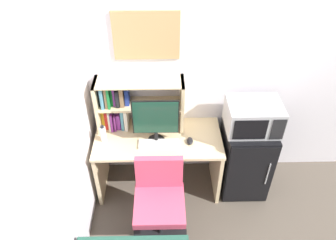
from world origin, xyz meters
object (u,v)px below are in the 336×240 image
(hutch_bookshelf, at_px, (126,103))
(keyboard, at_px, (159,144))
(water_bottle, at_px, (103,134))
(wall_corkboard, at_px, (146,36))
(computer_mouse, at_px, (190,141))
(mini_fridge, at_px, (245,158))
(desk_chair, at_px, (160,206))
(microwave, at_px, (253,116))
(monitor, at_px, (156,119))

(hutch_bookshelf, relative_size, keyboard, 2.20)
(water_bottle, xyz_separation_m, wall_corkboard, (0.45, 0.34, 0.87))
(computer_mouse, bearing_deg, hutch_bookshelf, 156.60)
(computer_mouse, height_order, mini_fridge, mini_fridge)
(hutch_bookshelf, bearing_deg, desk_chair, -67.13)
(water_bottle, xyz_separation_m, microwave, (1.47, 0.03, 0.17))
(hutch_bookshelf, distance_m, computer_mouse, 0.75)
(keyboard, bearing_deg, water_bottle, 172.37)
(monitor, distance_m, water_bottle, 0.56)
(microwave, bearing_deg, hutch_bookshelf, 170.99)
(monitor, relative_size, keyboard, 1.23)
(hutch_bookshelf, relative_size, wall_corkboard, 1.43)
(water_bottle, xyz_separation_m, desk_chair, (0.55, -0.55, -0.43))
(monitor, xyz_separation_m, water_bottle, (-0.52, 0.01, -0.19))
(monitor, height_order, mini_fridge, monitor)
(hutch_bookshelf, distance_m, keyboard, 0.53)
(mini_fridge, bearing_deg, desk_chair, -147.69)
(keyboard, height_order, wall_corkboard, wall_corkboard)
(monitor, height_order, computer_mouse, monitor)
(water_bottle, bearing_deg, wall_corkboard, 36.83)
(computer_mouse, relative_size, wall_corkboard, 0.17)
(water_bottle, relative_size, microwave, 0.37)
(monitor, distance_m, wall_corkboard, 0.77)
(computer_mouse, height_order, water_bottle, water_bottle)
(keyboard, distance_m, microwave, 0.96)
(mini_fridge, distance_m, wall_corkboard, 1.65)
(computer_mouse, distance_m, water_bottle, 0.86)
(hutch_bookshelf, relative_size, water_bottle, 4.60)
(mini_fridge, relative_size, wall_corkboard, 1.37)
(microwave, distance_m, desk_chair, 1.24)
(desk_chair, xyz_separation_m, wall_corkboard, (-0.10, 0.89, 1.30))
(computer_mouse, bearing_deg, microwave, 7.29)
(microwave, height_order, wall_corkboard, wall_corkboard)
(mini_fridge, height_order, wall_corkboard, wall_corkboard)
(hutch_bookshelf, bearing_deg, wall_corkboard, 25.15)
(desk_chair, bearing_deg, monitor, 92.94)
(mini_fridge, bearing_deg, keyboard, -173.60)
(hutch_bookshelf, xyz_separation_m, mini_fridge, (1.25, -0.20, -0.60))
(keyboard, height_order, microwave, microwave)
(microwave, bearing_deg, wall_corkboard, 163.29)
(keyboard, height_order, mini_fridge, mini_fridge)
(keyboard, distance_m, desk_chair, 0.59)
(mini_fridge, bearing_deg, monitor, -177.40)
(keyboard, bearing_deg, hutch_bookshelf, 137.19)
(mini_fridge, distance_m, microwave, 0.56)
(water_bottle, bearing_deg, hutch_bookshelf, 46.09)
(desk_chair, bearing_deg, keyboard, 90.18)
(monitor, relative_size, water_bottle, 2.57)
(monitor, height_order, wall_corkboard, wall_corkboard)
(monitor, xyz_separation_m, computer_mouse, (0.34, -0.03, -0.25))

